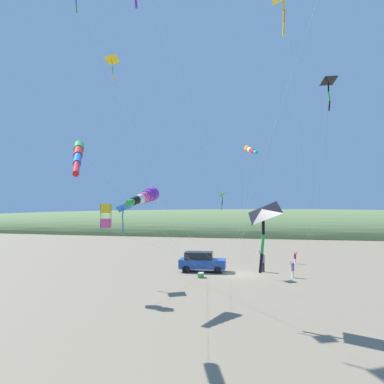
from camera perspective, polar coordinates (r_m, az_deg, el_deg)
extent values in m
plane|color=gray|center=(33.90, 6.93, -12.63)|extent=(600.00, 600.00, 0.00)
ellipsoid|color=#6B844C|center=(88.45, 11.11, -6.49)|extent=(28.00, 240.00, 11.87)
cube|color=#1E479E|center=(34.93, 1.67, -11.11)|extent=(2.27, 4.46, 0.84)
cube|color=black|center=(34.87, 1.09, -9.86)|extent=(1.88, 2.73, 0.68)
cylinder|color=black|center=(35.78, 4.21, -11.58)|extent=(0.29, 0.68, 0.66)
cylinder|color=black|center=(33.96, 4.00, -12.06)|extent=(0.29, 0.68, 0.66)
cylinder|color=black|center=(36.08, -0.53, -11.52)|extent=(0.29, 0.68, 0.66)
cylinder|color=black|center=(34.28, -0.99, -11.98)|extent=(0.29, 0.68, 0.66)
cube|color=green|center=(32.06, 1.39, -12.89)|extent=(0.60, 0.40, 0.36)
cube|color=white|center=(32.02, 1.39, -12.52)|extent=(0.62, 0.42, 0.06)
cube|color=#232328|center=(35.48, 10.98, -11.47)|extent=(0.35, 0.34, 0.83)
cylinder|color=#8E6B9E|center=(35.38, 10.97, -10.26)|extent=(0.54, 0.54, 0.69)
sphere|color=beige|center=(35.32, 10.96, -9.49)|extent=(0.26, 0.26, 0.26)
cylinder|color=#8E6B9E|center=(35.33, 10.57, -9.42)|extent=(0.38, 0.36, 0.52)
cylinder|color=#8E6B9E|center=(35.55, 11.00, -9.38)|extent=(0.38, 0.36, 0.52)
cube|color=silver|center=(33.12, 15.45, -12.27)|extent=(0.25, 0.17, 0.59)
cylinder|color=#8E6B9E|center=(33.04, 15.44, -11.35)|extent=(0.33, 0.33, 0.48)
sphere|color=brown|center=(32.99, 15.43, -10.78)|extent=(0.18, 0.18, 0.18)
cylinder|color=#8E6B9E|center=(33.07, 15.17, -10.71)|extent=(0.30, 0.14, 0.37)
cylinder|color=#8E6B9E|center=(33.13, 15.58, -10.69)|extent=(0.30, 0.14, 0.37)
cube|color=gold|center=(38.48, 1.95, -11.09)|extent=(0.21, 0.13, 0.49)
cylinder|color=#232328|center=(38.42, 1.95, -10.43)|extent=(0.26, 0.26, 0.41)
sphere|color=tan|center=(38.38, 1.95, -10.02)|extent=(0.15, 0.15, 0.15)
cylinder|color=#232328|center=(38.27, 2.10, -10.00)|extent=(0.25, 0.10, 0.31)
cylinder|color=#232328|center=(38.28, 1.79, -10.00)|extent=(0.25, 0.10, 0.31)
cube|color=silver|center=(41.43, 15.78, -10.36)|extent=(0.24, 0.20, 0.54)
cylinder|color=#B72833|center=(41.37, 15.77, -9.68)|extent=(0.34, 0.34, 0.45)
sphere|color=beige|center=(41.33, 15.77, -9.26)|extent=(0.17, 0.17, 0.17)
cylinder|color=#B72833|center=(41.30, 15.98, -9.22)|extent=(0.27, 0.20, 0.34)
cylinder|color=#B72833|center=(41.18, 15.72, -9.24)|extent=(0.27, 0.20, 0.34)
pyramid|color=black|center=(34.70, 20.45, 16.09)|extent=(2.16, 1.76, 0.62)
cylinder|color=black|center=(34.66, 20.52, 15.93)|extent=(0.55, 1.50, 0.59)
cylinder|color=black|center=(34.52, 20.52, 15.12)|extent=(0.19, 0.15, 0.84)
cylinder|color=green|center=(34.26, 20.61, 13.79)|extent=(0.26, 0.26, 0.85)
cylinder|color=black|center=(33.95, 20.64, 12.47)|extent=(0.27, 0.27, 0.86)
cylinder|color=white|center=(37.65, 19.02, 1.29)|extent=(9.58, 1.13, 16.76)
pyramid|color=yellow|center=(27.60, -12.45, 19.56)|extent=(1.17, 0.96, 0.50)
cylinder|color=black|center=(27.55, -12.40, 19.49)|extent=(0.32, 0.68, 0.58)
cylinder|color=yellow|center=(27.45, -12.35, 18.96)|extent=(0.11, 0.14, 0.46)
cylinder|color=#1EB7C6|center=(27.28, -12.27, 18.07)|extent=(0.11, 0.12, 0.46)
cylinder|color=yellow|center=(27.15, -12.24, 17.15)|extent=(0.12, 0.09, 0.46)
cylinder|color=white|center=(28.13, -6.56, 1.90)|extent=(6.87, 3.22, 16.19)
pyramid|color=black|center=(19.34, 10.84, -3.01)|extent=(2.50, 2.34, 1.10)
cylinder|color=black|center=(19.39, 11.05, -3.31)|extent=(0.96, 1.23, 1.26)
cylinder|color=black|center=(19.37, 11.06, -5.07)|extent=(0.23, 0.17, 0.99)
cylinder|color=green|center=(19.37, 10.96, -7.98)|extent=(0.30, 0.30, 1.00)
cylinder|color=black|center=(19.47, 10.71, -10.87)|extent=(0.25, 0.30, 1.00)
cylinder|color=white|center=(24.44, 4.38, -9.92)|extent=(9.14, 6.07, 5.54)
cylinder|color=green|center=(18.80, -17.23, 6.70)|extent=(1.90, 1.37, 0.99)
cylinder|color=red|center=(16.95, -17.33, 5.87)|extent=(1.83, 1.28, 0.91)
cylinder|color=blue|center=(15.10, -17.44, 4.85)|extent=(1.77, 1.20, 0.82)
cylinder|color=red|center=(13.25, -17.59, 3.54)|extent=(1.71, 1.11, 0.74)
cylinder|color=white|center=(25.35, -5.08, -5.70)|extent=(14.61, 3.79, 9.02)
cube|color=yellow|center=(25.18, -13.27, -2.52)|extent=(0.78, 0.78, 0.62)
cube|color=#EF4C93|center=(25.20, -13.29, -4.76)|extent=(0.78, 0.78, 0.62)
cylinder|color=black|center=(24.83, -12.69, -3.66)|extent=(0.02, 0.02, 1.61)
cylinder|color=black|center=(25.44, -12.48, -3.64)|extent=(0.02, 0.02, 1.61)
cylinder|color=black|center=(24.93, -14.10, -3.64)|extent=(0.02, 0.02, 1.61)
cylinder|color=black|center=(25.54, -13.85, -3.62)|extent=(0.02, 0.02, 1.61)
cylinder|color=white|center=(29.10, -2.42, -9.71)|extent=(10.61, 6.83, 4.60)
pyramid|color=green|center=(33.55, 4.66, -0.25)|extent=(1.10, 0.74, 0.43)
cylinder|color=black|center=(33.54, 4.71, -0.34)|extent=(0.09, 0.84, 0.47)
cylinder|color=green|center=(33.55, 4.74, -0.83)|extent=(0.14, 0.12, 0.48)
cylinder|color=black|center=(33.54, 4.73, -1.64)|extent=(0.14, 0.14, 0.48)
cylinder|color=green|center=(33.51, 4.66, -2.45)|extent=(0.10, 0.13, 0.48)
cylinder|color=white|center=(36.52, 10.97, -6.20)|extent=(6.61, 6.95, 7.20)
cylinder|color=purple|center=(24.12, -6.34, -0.36)|extent=(0.84, 0.97, 0.96)
cylinder|color=purple|center=(23.69, -6.94, -0.60)|extent=(0.80, 0.88, 0.87)
cylinder|color=#EF4C93|center=(23.26, -7.57, -0.84)|extent=(0.76, 0.78, 0.77)
cylinder|color=white|center=(22.84, -8.21, -1.10)|extent=(0.72, 0.68, 0.68)
cylinder|color=black|center=(22.42, -8.89, -1.36)|extent=(0.68, 0.58, 0.59)
cylinder|color=green|center=(22.01, -9.59, -1.63)|extent=(0.64, 0.49, 0.50)
cylinder|color=white|center=(27.19, 0.65, -8.01)|extent=(6.99, 4.22, 6.67)
cylinder|color=white|center=(24.86, 11.99, 8.04)|extent=(12.05, 8.48, 20.90)
cylinder|color=yellow|center=(28.31, 14.11, 26.64)|extent=(0.28, 0.26, 0.92)
cylinder|color=orange|center=(27.87, 14.18, 25.04)|extent=(0.27, 0.20, 0.91)
cylinder|color=yellow|center=(27.40, 14.12, 23.44)|extent=(0.24, 0.24, 0.91)
cylinder|color=white|center=(32.05, 16.47, 4.99)|extent=(14.18, 2.59, 20.15)
pyramid|color=blue|center=(28.95, -10.73, -2.28)|extent=(1.53, 1.16, 0.69)
cylinder|color=black|center=(28.91, -10.65, -2.40)|extent=(0.32, 0.91, 0.80)
cylinder|color=blue|center=(28.90, -10.73, -3.14)|extent=(0.18, 0.19, 0.62)
cylinder|color=green|center=(28.93, -10.76, -4.35)|extent=(0.18, 0.14, 0.62)
cylinder|color=blue|center=(28.99, -10.73, -5.56)|extent=(0.16, 0.15, 0.62)
cylinder|color=white|center=(31.30, -3.94, -7.99)|extent=(6.74, 4.99, 5.93)
cylinder|color=blue|center=(28.42, -17.64, 26.68)|extent=(0.14, 0.13, 0.57)
cylinder|color=green|center=(28.16, -17.58, 25.64)|extent=(0.17, 0.15, 0.58)
cylinder|color=white|center=(28.35, -8.06, 6.36)|extent=(9.96, 5.46, 20.60)
cylinder|color=orange|center=(26.24, 8.73, 6.65)|extent=(0.96, 0.69, 0.64)
cylinder|color=white|center=(25.48, 9.09, 6.50)|extent=(0.92, 0.60, 0.56)
cylinder|color=red|center=(24.72, 9.46, 6.34)|extent=(0.88, 0.52, 0.47)
cylinder|color=#1EB7C6|center=(23.97, 9.86, 6.17)|extent=(0.83, 0.43, 0.39)
cylinder|color=white|center=(32.13, 8.10, -4.13)|extent=(11.63, 1.63, 10.08)
cylinder|color=purple|center=(23.24, -8.77, 27.40)|extent=(0.19, 0.26, 0.89)
cylinder|color=white|center=(25.68, 2.60, 6.25)|extent=(12.82, 5.91, 19.68)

